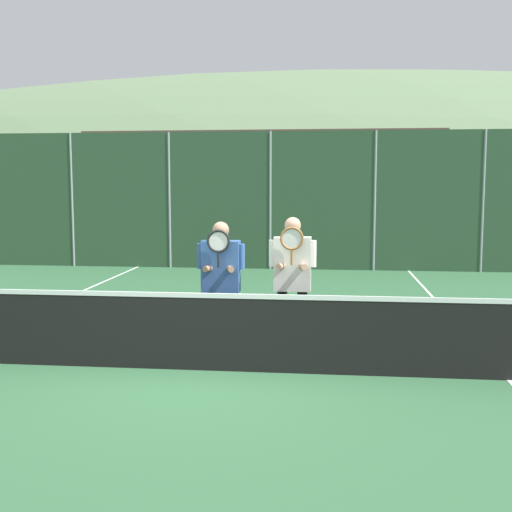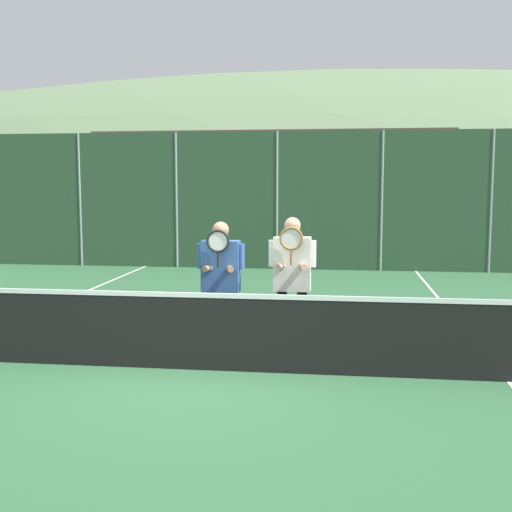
# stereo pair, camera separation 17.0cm
# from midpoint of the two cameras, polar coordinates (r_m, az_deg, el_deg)

# --- Properties ---
(ground_plane) EXTENTS (120.00, 120.00, 0.00)m
(ground_plane) POSITION_cam_midpoint_polar(r_m,az_deg,el_deg) (7.80, -5.60, -10.07)
(ground_plane) COLOR #2D5B38
(hill_distant) EXTENTS (109.08, 60.60, 21.21)m
(hill_distant) POSITION_cam_midpoint_polar(r_m,az_deg,el_deg) (55.80, 4.82, 4.16)
(hill_distant) COLOR #5B7551
(hill_distant) RESTS_ON ground_plane
(clubhouse_building) EXTENTS (12.21, 5.50, 3.99)m
(clubhouse_building) POSITION_cam_midpoint_polar(r_m,az_deg,el_deg) (24.17, 0.80, 5.99)
(clubhouse_building) COLOR beige
(clubhouse_building) RESTS_ON ground_plane
(fence_back) EXTENTS (16.03, 0.06, 3.55)m
(fence_back) POSITION_cam_midpoint_polar(r_m,az_deg,el_deg) (16.61, 0.98, 4.94)
(fence_back) COLOR gray
(fence_back) RESTS_ON ground_plane
(tennis_net) EXTENTS (9.56, 0.09, 1.03)m
(tennis_net) POSITION_cam_midpoint_polar(r_m,az_deg,el_deg) (7.68, -5.64, -6.61)
(tennis_net) COLOR gray
(tennis_net) RESTS_ON ground_plane
(court_line_left_sideline) EXTENTS (0.05, 16.00, 0.01)m
(court_line_left_sideline) POSITION_cam_midpoint_polar(r_m,az_deg,el_deg) (11.72, -19.71, -4.79)
(court_line_left_sideline) COLOR white
(court_line_left_sideline) RESTS_ON ground_plane
(court_line_right_sideline) EXTENTS (0.05, 16.00, 0.01)m
(court_line_right_sideline) POSITION_cam_midpoint_polar(r_m,az_deg,el_deg) (10.73, 16.96, -5.72)
(court_line_right_sideline) COLOR white
(court_line_right_sideline) RESTS_ON ground_plane
(player_leftmost) EXTENTS (0.62, 0.34, 1.73)m
(player_leftmost) POSITION_cam_midpoint_polar(r_m,az_deg,el_deg) (8.23, -3.73, -1.78)
(player_leftmost) COLOR white
(player_leftmost) RESTS_ON ground_plane
(player_center_left) EXTENTS (0.60, 0.34, 1.80)m
(player_center_left) POSITION_cam_midpoint_polar(r_m,az_deg,el_deg) (8.13, 2.66, -1.69)
(player_center_left) COLOR black
(player_center_left) RESTS_ON ground_plane
(car_far_left) EXTENTS (4.11, 2.03, 1.79)m
(car_far_left) POSITION_cam_midpoint_polar(r_m,az_deg,el_deg) (20.29, -7.80, 2.71)
(car_far_left) COLOR slate
(car_far_left) RESTS_ON ground_plane
(car_left_of_center) EXTENTS (4.76, 2.03, 1.86)m
(car_left_of_center) POSITION_cam_midpoint_polar(r_m,az_deg,el_deg) (19.89, 7.05, 2.74)
(car_left_of_center) COLOR black
(car_left_of_center) RESTS_ON ground_plane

